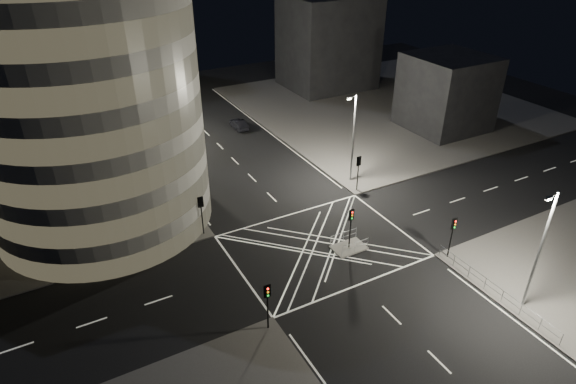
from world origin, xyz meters
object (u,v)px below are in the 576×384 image
traffic_signal_nr (453,230)px  street_lamp_left_far (131,106)px  central_island (349,248)px  traffic_signal_nl (267,299)px  traffic_signal_fl (201,209)px  traffic_signal_fr (358,167)px  traffic_signal_island (351,221)px  street_lamp_right_near (540,248)px  sedan (239,124)px  street_lamp_right_far (353,136)px  street_lamp_left_near (174,162)px

traffic_signal_nr → street_lamp_left_far: size_ratio=0.40×
central_island → traffic_signal_nl: bearing=-153.9°
traffic_signal_fl → traffic_signal_fr: (17.60, 0.00, 0.00)m
traffic_signal_island → street_lamp_right_near: bearing=-59.3°
street_lamp_left_far → sedan: bearing=-2.9°
central_island → sedan: 30.90m
traffic_signal_fr → sedan: bearing=100.6°
traffic_signal_nr → sedan: 36.40m
traffic_signal_nr → street_lamp_right_far: (0.64, 15.80, 2.63)m
traffic_signal_fl → street_lamp_left_near: size_ratio=0.40×
street_lamp_left_near → traffic_signal_nr: bearing=-45.9°
traffic_signal_nr → traffic_signal_fr: bearing=90.0°
street_lamp_left_near → sedan: street_lamp_left_near is taller
traffic_signal_nr → street_lamp_right_far: street_lamp_right_far is taller
street_lamp_left_near → sedan: bearing=50.9°
central_island → traffic_signal_nl: size_ratio=0.75×
traffic_signal_fr → traffic_signal_nr: (0.00, -13.60, 0.00)m
traffic_signal_fr → street_lamp_left_far: bearing=128.2°
traffic_signal_nr → street_lamp_right_near: bearing=-85.0°
traffic_signal_fl → street_lamp_left_near: bearing=97.0°
traffic_signal_island → traffic_signal_fr: bearing=50.7°
street_lamp_left_far → sedan: (14.02, -0.72, -4.86)m
traffic_signal_fr → central_island: bearing=-129.3°
traffic_signal_fl → traffic_signal_nr: same height
traffic_signal_fl → traffic_signal_nr: size_ratio=1.00×
street_lamp_left_far → sedan: size_ratio=2.44×
traffic_signal_nl → street_lamp_left_far: 36.90m
central_island → street_lamp_right_far: bearing=54.7°
street_lamp_right_far → traffic_signal_fl: bearing=-173.1°
central_island → traffic_signal_island: 2.84m
traffic_signal_nr → sedan: (-4.21, 36.08, -2.24)m
street_lamp_left_far → traffic_signal_fr: bearing=-51.8°
traffic_signal_fl → street_lamp_left_far: (-0.64, 23.20, 2.63)m
street_lamp_left_near → street_lamp_right_near: (18.87, -26.00, 0.00)m
traffic_signal_fl → street_lamp_right_far: (18.24, 2.20, 2.63)m
traffic_signal_nl → street_lamp_right_far: bearing=40.9°
street_lamp_right_near → traffic_signal_nr: bearing=95.0°
traffic_signal_nl → traffic_signal_island: size_ratio=1.00×
central_island → street_lamp_right_far: size_ratio=0.30×
street_lamp_left_far → traffic_signal_island: bearing=-70.0°
central_island → traffic_signal_nl: traffic_signal_nl is taller
sedan → street_lamp_left_far: bearing=-1.8°
street_lamp_left_near → traffic_signal_island: bearing=-49.7°
street_lamp_left_far → street_lamp_right_far: (18.87, -21.00, 0.00)m
traffic_signal_fr → street_lamp_right_far: size_ratio=0.40×
traffic_signal_island → street_lamp_left_far: 33.61m
central_island → traffic_signal_fl: traffic_signal_fl is taller
sedan → traffic_signal_fl: bearing=60.4°
central_island → traffic_signal_nr: (6.80, -5.30, 2.84)m
traffic_signal_fr → street_lamp_right_near: street_lamp_right_near is taller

